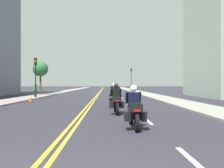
{
  "coord_description": "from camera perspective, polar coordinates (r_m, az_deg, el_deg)",
  "views": [
    {
      "loc": [
        1.27,
        -3.15,
        1.6
      ],
      "look_at": [
        1.71,
        16.57,
        1.61
      ],
      "focal_mm": 40.79,
      "sensor_mm": 36.0,
      "label": 1
    }
  ],
  "objects": [
    {
      "name": "ground_plane",
      "position": [
        51.19,
        -2.72,
        -1.8
      ],
      "size": [
        264.0,
        264.0,
        0.0
      ],
      "primitive_type": "plane",
      "color": "#2B2A34"
    },
    {
      "name": "sidewalk_left",
      "position": [
        51.92,
        -10.99,
        -1.71
      ],
      "size": [
        2.64,
        144.0,
        0.12
      ],
      "primitive_type": "cube",
      "color": "gray",
      "rests_on": "ground"
    },
    {
      "name": "sidewalk_right",
      "position": [
        51.55,
        5.62,
        -1.72
      ],
      "size": [
        2.64,
        144.0,
        0.12
      ],
      "primitive_type": "cube",
      "color": "gray",
      "rests_on": "ground"
    },
    {
      "name": "centreline_yellow_inner",
      "position": [
        51.2,
        -2.85,
        -1.8
      ],
      "size": [
        0.12,
        132.0,
        0.01
      ],
      "primitive_type": "cube",
      "color": "yellow",
      "rests_on": "ground"
    },
    {
      "name": "centreline_yellow_outer",
      "position": [
        51.19,
        -2.58,
        -1.8
      ],
      "size": [
        0.12,
        132.0,
        0.01
      ],
      "primitive_type": "cube",
      "color": "yellow",
      "rests_on": "ground"
    },
    {
      "name": "lane_dashes_white",
      "position": [
        32.24,
        1.92,
        -2.85
      ],
      "size": [
        0.14,
        56.4,
        0.01
      ],
      "color": "silver",
      "rests_on": "ground"
    },
    {
      "name": "motorcycle_0",
      "position": [
        9.25,
        4.95,
        -5.96
      ],
      "size": [
        0.77,
        2.27,
        1.57
      ],
      "rotation": [
        0.0,
        0.0,
        0.02
      ],
      "color": "black",
      "rests_on": "ground"
    },
    {
      "name": "motorcycle_1",
      "position": [
        13.7,
        0.96,
        -3.95
      ],
      "size": [
        0.77,
        2.27,
        1.64
      ],
      "rotation": [
        0.0,
        0.0,
        0.03
      ],
      "color": "black",
      "rests_on": "ground"
    },
    {
      "name": "motorcycle_2",
      "position": [
        17.35,
        0.61,
        -3.12
      ],
      "size": [
        0.77,
        2.25,
        1.64
      ],
      "rotation": [
        0.0,
        0.0,
        0.02
      ],
      "color": "black",
      "rests_on": "ground"
    },
    {
      "name": "motorcycle_3",
      "position": [
        21.85,
        1.11,
        -2.43
      ],
      "size": [
        0.76,
        2.28,
        1.66
      ],
      "rotation": [
        0.0,
        0.0,
        -0.01
      ],
      "color": "black",
      "rests_on": "ground"
    },
    {
      "name": "motorcycle_4",
      "position": [
        25.7,
        0.28,
        -2.05
      ],
      "size": [
        0.78,
        2.27,
        1.69
      ],
      "rotation": [
        0.0,
        0.0,
        -0.04
      ],
      "color": "black",
      "rests_on": "ground"
    },
    {
      "name": "traffic_cone_1",
      "position": [
        23.49,
        -17.78,
        -3.15
      ],
      "size": [
        0.31,
        0.31,
        0.64
      ],
      "color": "black",
      "rests_on": "ground"
    },
    {
      "name": "traffic_cone_2",
      "position": [
        23.55,
        -17.78,
        -3.04
      ],
      "size": [
        0.37,
        0.37,
        0.72
      ],
      "color": "black",
      "rests_on": "ground"
    },
    {
      "name": "traffic_light_near",
      "position": [
        29.35,
        -16.77,
        2.96
      ],
      "size": [
        0.28,
        0.38,
        4.51
      ],
      "color": "black",
      "rests_on": "ground"
    },
    {
      "name": "traffic_light_far",
      "position": [
        53.95,
        4.33,
        1.86
      ],
      "size": [
        0.28,
        0.38,
        4.91
      ],
      "color": "black",
      "rests_on": "ground"
    },
    {
      "name": "pedestrian_2",
      "position": [
        31.6,
        -16.8,
        -1.24
      ],
      "size": [
        0.41,
        0.49,
        1.79
      ],
      "rotation": [
        0.0,
        0.0,
        4.1
      ],
      "color": "#232D2F",
      "rests_on": "ground"
    },
    {
      "name": "street_tree_1",
      "position": [
        36.53,
        -15.74,
        3.22
      ],
      "size": [
        2.08,
        2.08,
        4.74
      ],
      "color": "#4A3B24",
      "rests_on": "ground"
    }
  ]
}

